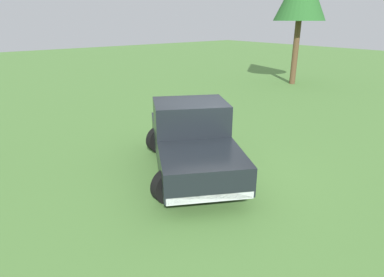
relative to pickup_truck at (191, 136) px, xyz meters
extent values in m
plane|color=#54843D|center=(-0.34, 0.52, -0.93)|extent=(80.00, 80.00, 0.00)
cylinder|color=black|center=(0.09, 1.74, -0.54)|extent=(0.77, 0.22, 0.77)
cylinder|color=black|center=(1.44, 0.99, -0.54)|extent=(0.77, 0.22, 0.77)
cylinder|color=black|center=(-1.33, -0.79, -0.54)|extent=(0.77, 0.22, 0.77)
cylinder|color=black|center=(0.02, -1.54, -0.54)|extent=(0.77, 0.22, 0.77)
cube|color=black|center=(0.72, 1.29, -0.20)|extent=(2.49, 2.48, 0.64)
cube|color=black|center=(-0.08, -0.14, 0.18)|extent=(2.32, 2.17, 1.40)
cube|color=slate|center=(-0.08, -0.14, 0.62)|extent=(2.08, 1.90, 0.48)
cube|color=black|center=(-0.52, -0.93, -0.22)|extent=(2.67, 2.80, 0.60)
cube|color=silver|center=(1.14, 2.02, -0.46)|extent=(1.60, 0.97, 0.16)
cylinder|color=brown|center=(-12.47, -5.59, 0.91)|extent=(0.34, 0.34, 3.68)
camera|label=1|loc=(4.93, 6.18, 2.86)|focal=30.30mm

